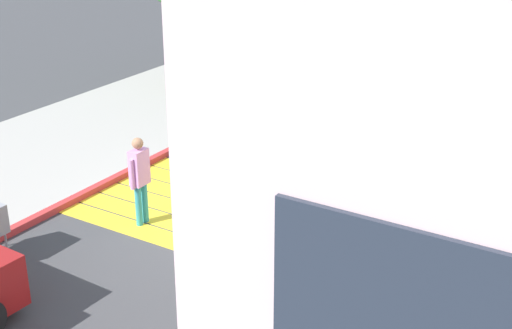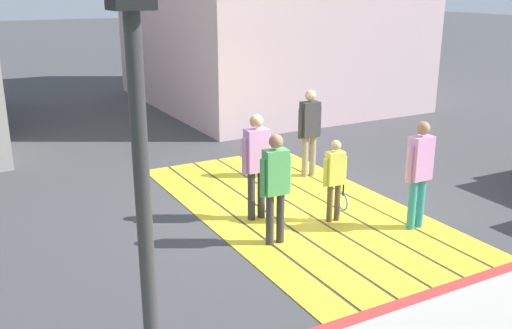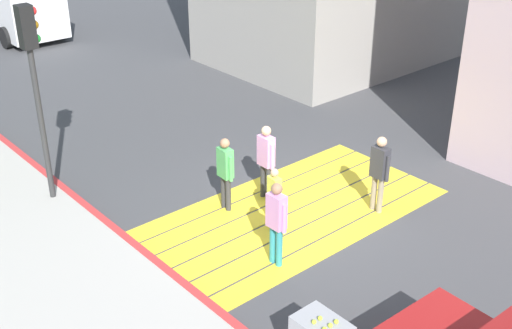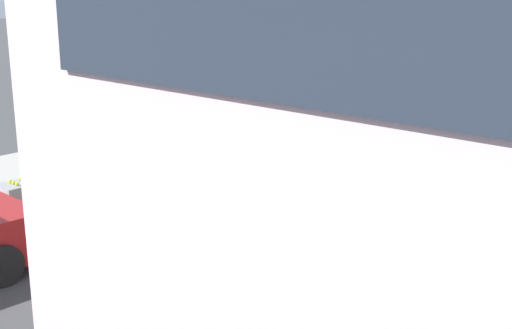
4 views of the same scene
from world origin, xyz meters
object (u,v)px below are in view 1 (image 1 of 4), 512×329
at_px(traffic_light_corner, 202,6).
at_px(pedestrian_adult_side, 267,156).
at_px(pedestrian_adult_lead, 280,211).
at_px(pedestrian_adult_trailing, 140,175).
at_px(pedestrian_teen_behind, 232,145).
at_px(pedestrian_child_with_racket, 207,178).

height_order(traffic_light_corner, pedestrian_adult_side, traffic_light_corner).
relative_size(pedestrian_adult_lead, pedestrian_adult_trailing, 1.01).
distance_m(pedestrian_adult_side, pedestrian_teen_behind, 0.96).
bearing_deg(pedestrian_adult_trailing, traffic_light_corner, 112.86).
xyz_separation_m(traffic_light_corner, pedestrian_adult_side, (3.53, -2.90, -2.05)).
height_order(pedestrian_adult_lead, pedestrian_child_with_racket, pedestrian_adult_lead).
height_order(pedestrian_adult_trailing, pedestrian_teen_behind, pedestrian_adult_trailing).
bearing_deg(pedestrian_adult_side, pedestrian_adult_trailing, -127.35).
xyz_separation_m(traffic_light_corner, pedestrian_teen_behind, (2.60, -2.70, -2.09)).
bearing_deg(pedestrian_adult_trailing, pedestrian_teen_behind, 75.58).
relative_size(pedestrian_adult_lead, pedestrian_teen_behind, 1.05).
relative_size(pedestrian_adult_trailing, pedestrian_adult_side, 0.99).
xyz_separation_m(pedestrian_adult_trailing, pedestrian_adult_side, (1.49, 1.95, 0.01)).
relative_size(traffic_light_corner, pedestrian_teen_behind, 2.61).
xyz_separation_m(pedestrian_adult_lead, pedestrian_teen_behind, (-2.32, 2.13, -0.04)).
distance_m(traffic_light_corner, pedestrian_adult_trailing, 5.65).
xyz_separation_m(traffic_light_corner, pedestrian_adult_trailing, (2.05, -4.85, -2.06)).
xyz_separation_m(pedestrian_adult_trailing, pedestrian_child_with_racket, (0.81, 0.93, -0.23)).
height_order(traffic_light_corner, pedestrian_adult_trailing, traffic_light_corner).
bearing_deg(pedestrian_child_with_racket, pedestrian_adult_side, 56.45).
bearing_deg(traffic_light_corner, pedestrian_child_with_racket, -53.88).
xyz_separation_m(pedestrian_adult_lead, pedestrian_child_with_racket, (-2.06, 0.90, -0.24)).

